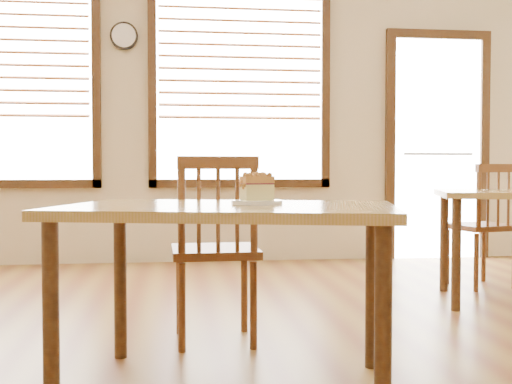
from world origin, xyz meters
TOP-DOWN VIEW (x-y plane):
  - window_left at (-1.90, 3.97)m, footprint 1.76×0.10m
  - window_right at (0.30, 3.97)m, footprint 1.76×0.10m
  - entry_door at (2.30, 3.98)m, footprint 1.08×0.06m
  - wall_clock at (-0.80, 3.96)m, footprint 0.26×0.05m
  - cafe_table_main at (-0.11, 0.35)m, footprint 1.49×1.18m
  - cafe_chair_main at (-0.13, 1.05)m, footprint 0.45×0.45m
  - cafe_chair_second at (1.99, 2.37)m, footprint 0.51×0.51m
  - plate at (0.00, 0.39)m, footprint 0.21×0.21m
  - cake_slice at (0.00, 0.39)m, footprint 0.14×0.11m

SIDE VIEW (x-z plane):
  - cafe_chair_second at x=1.99m, z-range 0.00..0.95m
  - cafe_chair_main at x=-0.13m, z-range 0.00..0.97m
  - cafe_table_main at x=-0.11m, z-range 0.29..1.04m
  - plate at x=0.00m, z-range 0.75..0.77m
  - cake_slice at x=0.00m, z-range 0.77..0.88m
  - entry_door at x=2.30m, z-range 0.05..2.34m
  - window_left at x=-1.90m, z-range 0.83..2.79m
  - window_right at x=0.30m, z-range 0.83..2.79m
  - wall_clock at x=-0.80m, z-range 2.02..2.28m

